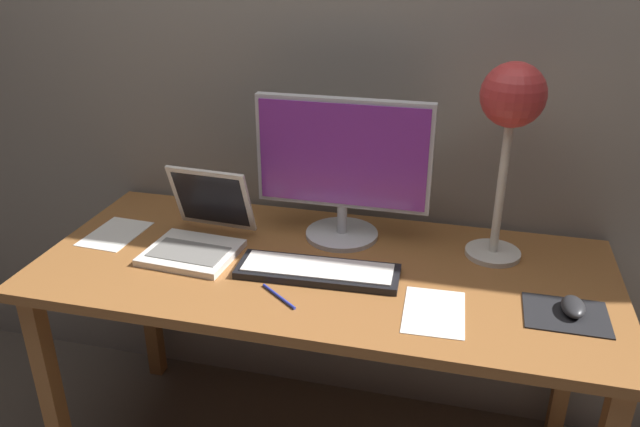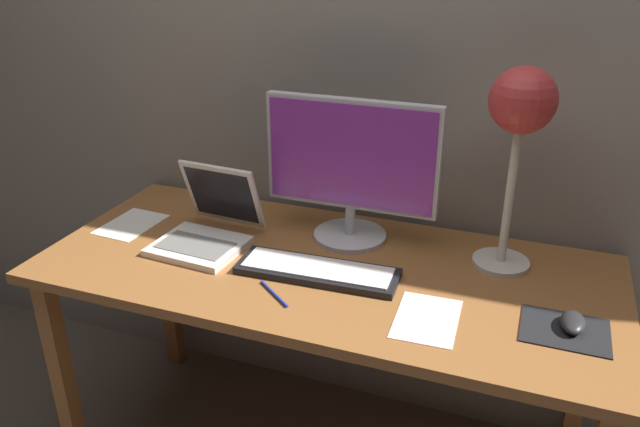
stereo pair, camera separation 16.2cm
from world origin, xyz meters
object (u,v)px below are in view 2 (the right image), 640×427
Objects in this scene: monitor at (351,165)px; mouse at (573,322)px; laptop at (210,221)px; keyboard_main at (318,271)px; desk_lamp at (521,117)px; pen at (274,294)px.

monitor is 5.34× the size of mouse.
monitor is 0.45m from laptop.
keyboard_main is at bearing -92.80° from monitor.
desk_lamp is 0.77m from pen.
desk_lamp reaches higher than monitor.
desk_lamp is at bearing 34.67° from pen.
pen is (-0.53, -0.37, -0.42)m from desk_lamp.
pen is (-0.72, -0.11, -0.02)m from mouse.
desk_lamp is (0.83, 0.15, 0.36)m from laptop.
mouse is at bearing 8.37° from pen.
monitor is 0.33m from keyboard_main.
laptop is at bearing 173.66° from mouse.
monitor is 1.68× the size of laptop.
monitor is 3.66× the size of pen.
keyboard_main is (-0.01, -0.24, -0.22)m from monitor.
mouse reaches higher than pen.
desk_lamp reaches higher than laptop.
keyboard_main is 0.66m from desk_lamp.
mouse is (0.65, -0.03, 0.01)m from keyboard_main.
keyboard_main reaches higher than pen.
mouse is (1.02, -0.11, -0.04)m from laptop.
pen is (0.30, -0.22, -0.06)m from laptop.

